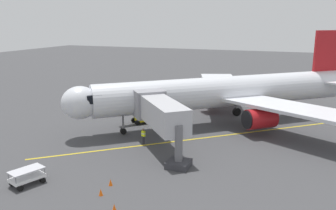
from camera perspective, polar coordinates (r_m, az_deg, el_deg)
The scene contains 12 objects.
ground_plane at distance 48.67m, azimuth 11.04°, elevation -2.05°, with size 220.00×220.00×0.00m, color #424244.
apron_lead_in_line at distance 40.56m, azimuth 7.53°, elevation -5.05°, with size 0.24×40.00×0.01m, color yellow.
airplane at distance 45.34m, azimuth 9.89°, elevation 2.07°, with size 33.52×32.53×11.50m.
jet_bridge at distance 36.06m, azimuth -1.56°, elevation -1.07°, with size 9.12×9.83×5.40m.
ground_crew_marshaller at distance 37.67m, azimuth -3.98°, elevation -5.02°, with size 0.45×0.34×1.71m.
belt_loader_near_nose at distance 45.32m, azimuth -4.25°, elevation -2.05°, with size 3.98×4.19×2.32m.
baggage_cart_portside at distance 57.55m, azimuth 6.49°, elevation 1.19°, with size 2.88×2.77×1.27m.
box_truck_starboard_side at distance 52.93m, azimuth -4.10°, elevation 0.97°, with size 4.86×4.30×2.62m.
baggage_cart_rear_apron at distance 30.97m, azimuth -21.71°, elevation -10.65°, with size 2.25×2.92×1.27m.
safety_cone_nose_left at distance 25.63m, azimuth -8.64°, elevation -15.98°, with size 0.32×0.32×0.55m, color #F2590F.
safety_cone_nose_right at distance 29.18m, azimuth -9.22°, elevation -12.16°, with size 0.32×0.32×0.55m, color #F2590F.
safety_cone_wing_port at distance 27.79m, azimuth -10.75°, elevation -13.60°, with size 0.32×0.32×0.55m, color #F2590F.
Camera 1 is at (-8.38, 46.20, 12.81)m, focal length 37.92 mm.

